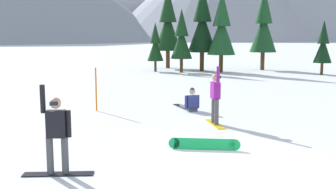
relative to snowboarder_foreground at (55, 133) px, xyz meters
The scene contains 13 objects.
ground_plane 3.81m from the snowboarder_foreground, ahead, with size 800.00×800.00×0.00m, color white.
snowboarder_foreground is the anchor object (origin of this frame).
snowboarder_midground 6.35m from the snowboarder_foreground, 51.41° to the left, with size 0.57×1.54×1.98m.
snowboarder_background 8.21m from the snowboarder_foreground, 66.52° to the left, with size 1.04×1.82×0.95m.
loose_snowboard_far_spare 3.95m from the snowboarder_foreground, 30.48° to the left, with size 1.90×0.32×0.29m.
trail_marker_pole 7.41m from the snowboarder_foreground, 93.57° to the left, with size 0.06×0.06×1.73m, color orange.
pine_tree_tall 25.13m from the snowboarder_foreground, 74.60° to the left, with size 2.24×2.24×6.46m.
pine_tree_leaning 26.30m from the snowboarder_foreground, 57.67° to the left, with size 1.34×1.34×4.11m.
pine_tree_young 28.62m from the snowboarder_foreground, 85.23° to the left, with size 2.45×2.45×7.24m.
pine_tree_broad 24.33m from the snowboarder_foreground, 81.82° to the left, with size 1.71×1.71×5.07m.
pine_tree_short 24.87m from the snowboarder_foreground, 86.91° to the left, with size 1.34×1.34×4.02m.
pine_tree_twin 28.65m from the snowboarder_foreground, 68.33° to the left, with size 2.26×2.26×6.95m.
pine_tree_slender 26.27m from the snowboarder_foreground, 78.45° to the left, with size 2.38×2.38×7.15m.
Camera 1 is at (-1.27, -8.99, 2.99)m, focal length 43.26 mm.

